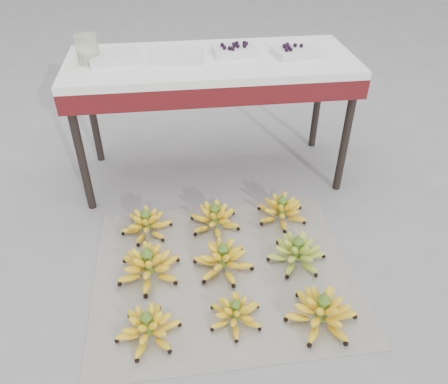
{
  "coord_description": "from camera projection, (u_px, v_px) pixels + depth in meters",
  "views": [
    {
      "loc": [
        -0.09,
        -1.44,
        1.59
      ],
      "look_at": [
        0.13,
        0.29,
        0.3
      ],
      "focal_mm": 35.0,
      "sensor_mm": 36.0,
      "label": 1
    }
  ],
  "objects": [
    {
      "name": "bunch_mid_right",
      "position": [
        297.0,
        252.0,
        2.16
      ],
      "size": [
        0.38,
        0.38,
        0.18
      ],
      "rotation": [
        0.0,
        0.0,
        -0.43
      ],
      "color": "#77A32C",
      "rests_on": "newspaper_mat"
    },
    {
      "name": "newspaper_mat",
      "position": [
        224.0,
        272.0,
        2.14
      ],
      "size": [
        1.26,
        1.06,
        0.01
      ],
      "primitive_type": "cube",
      "rotation": [
        0.0,
        0.0,
        0.01
      ],
      "color": "silver",
      "rests_on": "ground"
    },
    {
      "name": "vendor_table",
      "position": [
        211.0,
        73.0,
        2.44
      ],
      "size": [
        1.58,
        0.63,
        0.76
      ],
      "color": "black",
      "rests_on": "ground"
    },
    {
      "name": "bunch_front_left",
      "position": [
        148.0,
        327.0,
        1.81
      ],
      "size": [
        0.28,
        0.28,
        0.16
      ],
      "rotation": [
        0.0,
        0.0,
        -0.04
      ],
      "color": "yellow",
      "rests_on": "newspaper_mat"
    },
    {
      "name": "bunch_front_center",
      "position": [
        235.0,
        313.0,
        1.88
      ],
      "size": [
        0.28,
        0.28,
        0.15
      ],
      "rotation": [
        0.0,
        0.0,
        0.18
      ],
      "color": "yellow",
      "rests_on": "newspaper_mat"
    },
    {
      "name": "tray_right",
      "position": [
        234.0,
        51.0,
        2.42
      ],
      "size": [
        0.25,
        0.19,
        0.06
      ],
      "color": "silver",
      "rests_on": "vendor_table"
    },
    {
      "name": "bunch_mid_left",
      "position": [
        149.0,
        265.0,
        2.08
      ],
      "size": [
        0.39,
        0.39,
        0.19
      ],
      "rotation": [
        0.0,
        0.0,
        0.31
      ],
      "color": "yellow",
      "rests_on": "newspaper_mat"
    },
    {
      "name": "tray_far_left",
      "position": [
        114.0,
        57.0,
        2.34
      ],
      "size": [
        0.31,
        0.25,
        0.04
      ],
      "color": "silver",
      "rests_on": "vendor_table"
    },
    {
      "name": "bunch_front_right",
      "position": [
        322.0,
        312.0,
        1.86
      ],
      "size": [
        0.4,
        0.4,
        0.19
      ],
      "rotation": [
        0.0,
        0.0,
        -0.36
      ],
      "color": "yellow",
      "rests_on": "newspaper_mat"
    },
    {
      "name": "bunch_back_left",
      "position": [
        147.0,
        224.0,
        2.34
      ],
      "size": [
        0.3,
        0.3,
        0.16
      ],
      "rotation": [
        0.0,
        0.0,
        0.13
      ],
      "color": "yellow",
      "rests_on": "newspaper_mat"
    },
    {
      "name": "glass_jar",
      "position": [
        87.0,
        49.0,
        2.28
      ],
      "size": [
        0.14,
        0.14,
        0.15
      ],
      "primitive_type": "cylinder",
      "rotation": [
        0.0,
        0.0,
        0.27
      ],
      "color": "#D9EEBD",
      "rests_on": "vendor_table"
    },
    {
      "name": "bunch_mid_center",
      "position": [
        223.0,
        259.0,
        2.12
      ],
      "size": [
        0.38,
        0.38,
        0.18
      ],
      "rotation": [
        0.0,
        0.0,
        -0.43
      ],
      "color": "yellow",
      "rests_on": "newspaper_mat"
    },
    {
      "name": "ground",
      "position": [
        205.0,
        279.0,
        2.11
      ],
      "size": [
        60.0,
        60.0,
        0.0
      ],
      "primitive_type": "plane",
      "color": "slate",
      "rests_on": "ground"
    },
    {
      "name": "bunch_back_right",
      "position": [
        282.0,
        210.0,
        2.43
      ],
      "size": [
        0.29,
        0.29,
        0.17
      ],
      "rotation": [
        0.0,
        0.0,
        0.02
      ],
      "color": "yellow",
      "rests_on": "newspaper_mat"
    },
    {
      "name": "tray_far_right",
      "position": [
        295.0,
        52.0,
        2.4
      ],
      "size": [
        0.26,
        0.21,
        0.06
      ],
      "color": "silver",
      "rests_on": "vendor_table"
    },
    {
      "name": "bunch_back_center",
      "position": [
        215.0,
        218.0,
        2.37
      ],
      "size": [
        0.33,
        0.33,
        0.17
      ],
      "rotation": [
        0.0,
        0.0,
        0.21
      ],
      "color": "yellow",
      "rests_on": "newspaper_mat"
    },
    {
      "name": "tray_left",
      "position": [
        178.0,
        56.0,
        2.35
      ],
      "size": [
        0.28,
        0.22,
        0.04
      ],
      "color": "silver",
      "rests_on": "vendor_table"
    }
  ]
}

